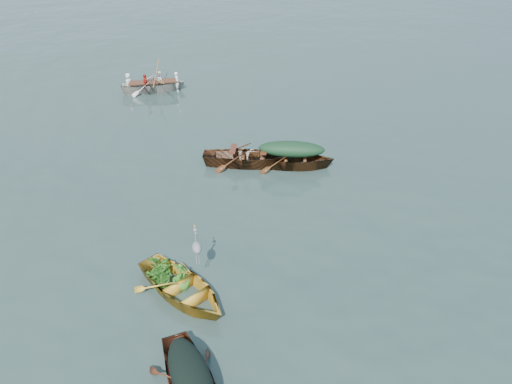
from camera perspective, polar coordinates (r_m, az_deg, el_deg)
The scene contains 12 objects.
ground at distance 12.20m, azimuth 4.27°, elevation -10.20°, with size 140.00×140.00×0.00m, color #2E413C.
yellow_dinghy at distance 11.93m, azimuth -8.38°, elevation -11.67°, with size 1.47×3.38×0.93m, color gold.
green_tarp_boat at distance 17.04m, azimuth 4.00°, elevation 2.88°, with size 1.25×4.03×0.92m, color #533213.
open_wooden_boat at distance 17.11m, azimuth -0.85°, elevation 3.08°, with size 1.34×4.30×1.00m, color brown.
rowed_boat at distance 24.31m, azimuth -11.57°, elevation 11.16°, with size 1.24×4.13×0.97m, color beige.
dark_tarp_cover at distance 9.61m, azimuth -7.50°, elevation -19.86°, with size 0.69×1.87×0.40m, color black.
green_tarp_cover at distance 16.72m, azimuth 4.09°, elevation 5.05°, with size 0.69×2.22×0.52m, color #15351E.
thwart_benches at distance 16.88m, azimuth -0.87°, elevation 4.64°, with size 0.80×2.15×0.04m, color #4B1F11, non-canonical shape.
heron at distance 11.61m, azimuth -6.73°, elevation -6.95°, with size 0.28×0.40×0.92m, color gray, non-canonical shape.
dinghy_weeds at distance 11.80m, azimuth -10.21°, elevation -7.55°, with size 0.70×0.90×0.60m, color #35691B.
rowers at distance 24.04m, azimuth -11.78°, elevation 13.10°, with size 1.11×2.89×0.76m, color white.
oars at distance 24.14m, azimuth -11.70°, elevation 12.31°, with size 2.60×0.60×0.06m, color #925F37, non-canonical shape.
Camera 1 is at (-2.68, -8.78, 8.03)m, focal length 35.00 mm.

